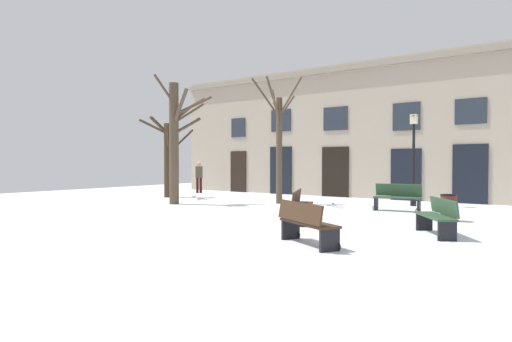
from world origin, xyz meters
TOP-DOWN VIEW (x-y plane):
  - ground_plane at (0.00, 0.00)m, footprint 30.63×30.63m
  - building_facade at (0.01, 8.40)m, footprint 19.14×0.60m
  - tree_near_facade at (-6.39, 3.33)m, footprint 2.19×2.68m
  - tree_foreground at (-0.38, 3.74)m, footprint 1.79×2.62m
  - tree_right_of_center at (-3.62, 1.19)m, footprint 1.47×2.02m
  - streetlamp at (4.31, 5.94)m, footprint 0.30×0.30m
  - litter_bin at (6.34, 2.22)m, footprint 0.46×0.46m
  - bench_facing_shops at (4.79, -3.30)m, footprint 1.64×1.22m
  - bench_back_to_back_right at (3.04, -0.42)m, footprint 1.17×1.92m
  - bench_near_center_tree at (4.37, 3.85)m, footprint 1.60×0.61m
  - bench_back_to_back_left at (6.66, -0.52)m, footprint 1.23×1.55m
  - person_near_bench at (-7.11, 6.26)m, footprint 0.43×0.42m

SIDE VIEW (x-z plane):
  - ground_plane at x=0.00m, z-range 0.00..0.00m
  - litter_bin at x=6.34m, z-range 0.00..0.76m
  - bench_back_to_back_left at x=6.66m, z-range 0.01..0.86m
  - bench_facing_shops at x=4.79m, z-range 0.01..0.89m
  - bench_near_center_tree at x=4.37m, z-range 0.01..0.94m
  - bench_back_to_back_right at x=3.04m, z-range 0.03..0.92m
  - person_near_bench at x=-7.11m, z-range 0.09..1.79m
  - tree_near_facade at x=-6.39m, z-range 0.06..4.01m
  - streetlamp at x=4.31m, z-range 0.41..3.96m
  - tree_foreground at x=-0.38m, z-range 0.00..5.02m
  - tree_right_of_center at x=-3.62m, z-range 0.08..5.19m
  - building_facade at x=0.01m, z-range 0.04..6.39m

